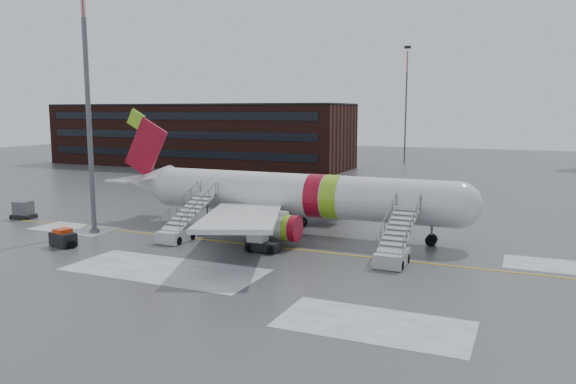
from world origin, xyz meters
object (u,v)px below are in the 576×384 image
at_px(airstair_aft, 181,227).
at_px(light_mast_near, 88,94).
at_px(airliner, 287,195).
at_px(uld_container, 23,210).
at_px(pushback_tug, 261,243).
at_px(airstair_fwd, 395,248).
at_px(baggage_tractor, 63,239).

bearing_deg(airstair_aft, light_mast_near, -175.04).
relative_size(airliner, uld_container, 14.85).
bearing_deg(pushback_tug, light_mast_near, -179.90).
height_order(airstair_fwd, airstair_aft, same).
relative_size(airstair_aft, baggage_tractor, 2.61).
relative_size(airstair_fwd, airstair_aft, 1.00).
xyz_separation_m(baggage_tractor, light_mast_near, (-1.42, 5.11, 11.81)).
distance_m(pushback_tug, uld_container, 28.57).
distance_m(pushback_tug, baggage_tractor, 16.32).
height_order(airliner, airstair_aft, airliner).
bearing_deg(airliner, airstair_fwd, -29.86).
relative_size(airstair_aft, uld_container, 3.26).
distance_m(airstair_fwd, pushback_tug, 10.46).
xyz_separation_m(airliner, light_mast_near, (-15.95, -7.31, 9.01)).
height_order(airstair_aft, pushback_tug, airstair_aft).
bearing_deg(airstair_aft, baggage_tractor, -141.81).
relative_size(uld_container, light_mast_near, 0.10).
distance_m(airliner, uld_container, 28.06).
relative_size(pushback_tug, baggage_tractor, 0.91).
relative_size(uld_container, baggage_tractor, 0.80).
xyz_separation_m(airstair_fwd, baggage_tractor, (-25.91, -5.88, -0.44)).
bearing_deg(uld_container, airstair_fwd, -2.41).
xyz_separation_m(airliner, pushback_tug, (0.96, -7.28, -2.75)).
xyz_separation_m(airliner, airstair_aft, (-7.06, -6.54, -2.35)).
distance_m(pushback_tug, light_mast_near, 20.60).
height_order(airliner, airstair_fwd, airliner).
distance_m(baggage_tractor, light_mast_near, 12.94).
height_order(airstair_aft, light_mast_near, light_mast_near).
bearing_deg(light_mast_near, airstair_aft, 4.96).
distance_m(airstair_aft, light_mast_near, 14.46).
relative_size(airliner, baggage_tractor, 11.88).
relative_size(airliner, pushback_tug, 13.10).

